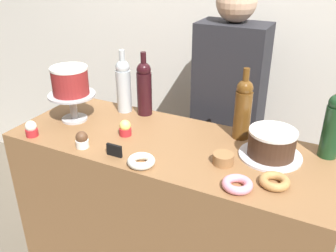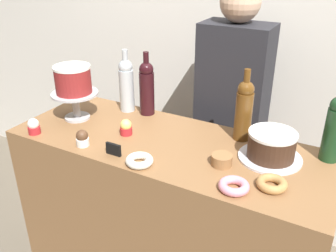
# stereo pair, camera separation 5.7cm
# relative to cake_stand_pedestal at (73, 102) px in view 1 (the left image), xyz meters

# --- Properties ---
(back_wall) EXTENTS (6.00, 0.05, 2.60)m
(back_wall) POSITION_rel_cake_stand_pedestal_xyz_m (0.52, 0.85, 0.25)
(back_wall) COLOR silver
(back_wall) RESTS_ON ground_plane
(display_counter) EXTENTS (1.45, 0.55, 0.96)m
(display_counter) POSITION_rel_cake_stand_pedestal_xyz_m (0.52, -0.00, -0.57)
(display_counter) COLOR brown
(display_counter) RESTS_ON ground_plane
(cake_stand_pedestal) EXTENTS (0.23, 0.23, 0.14)m
(cake_stand_pedestal) POSITION_rel_cake_stand_pedestal_xyz_m (0.00, 0.00, 0.00)
(cake_stand_pedestal) COLOR #B2B2B7
(cake_stand_pedestal) RESTS_ON display_counter
(white_layer_cake) EXTENTS (0.18, 0.18, 0.13)m
(white_layer_cake) POSITION_rel_cake_stand_pedestal_xyz_m (0.00, -0.00, 0.11)
(white_layer_cake) COLOR maroon
(white_layer_cake) RESTS_ON cake_stand_pedestal
(silver_serving_platter) EXTENTS (0.26, 0.26, 0.01)m
(silver_serving_platter) POSITION_rel_cake_stand_pedestal_xyz_m (0.96, 0.08, -0.09)
(silver_serving_platter) COLOR silver
(silver_serving_platter) RESTS_ON display_counter
(chocolate_round_cake) EXTENTS (0.19, 0.19, 0.11)m
(chocolate_round_cake) POSITION_rel_cake_stand_pedestal_xyz_m (0.96, 0.08, -0.03)
(chocolate_round_cake) COLOR #3D2619
(chocolate_round_cake) RESTS_ON silver_serving_platter
(wine_bottle_green) EXTENTS (0.08, 0.08, 0.33)m
(wine_bottle_green) POSITION_rel_cake_stand_pedestal_xyz_m (1.17, 0.19, 0.05)
(wine_bottle_green) COLOR #193D1E
(wine_bottle_green) RESTS_ON display_counter
(wine_bottle_clear) EXTENTS (0.08, 0.08, 0.33)m
(wine_bottle_clear) POSITION_rel_cake_stand_pedestal_xyz_m (0.16, 0.21, 0.05)
(wine_bottle_clear) COLOR #B2BCC1
(wine_bottle_clear) RESTS_ON display_counter
(wine_bottle_dark_red) EXTENTS (0.08, 0.08, 0.33)m
(wine_bottle_dark_red) POSITION_rel_cake_stand_pedestal_xyz_m (0.28, 0.22, 0.05)
(wine_bottle_dark_red) COLOR black
(wine_bottle_dark_red) RESTS_ON display_counter
(wine_bottle_amber) EXTENTS (0.08, 0.08, 0.33)m
(wine_bottle_amber) POSITION_rel_cake_stand_pedestal_xyz_m (0.80, 0.19, 0.05)
(wine_bottle_amber) COLOR #5B3814
(wine_bottle_amber) RESTS_ON display_counter
(cupcake_lemon) EXTENTS (0.06, 0.06, 0.07)m
(cupcake_lemon) POSITION_rel_cake_stand_pedestal_xyz_m (0.32, -0.03, -0.06)
(cupcake_lemon) COLOR red
(cupcake_lemon) RESTS_ON display_counter
(cupcake_vanilla) EXTENTS (0.06, 0.06, 0.07)m
(cupcake_vanilla) POSITION_rel_cake_stand_pedestal_xyz_m (-0.06, -0.22, -0.06)
(cupcake_vanilla) COLOR red
(cupcake_vanilla) RESTS_ON display_counter
(cupcake_chocolate) EXTENTS (0.06, 0.06, 0.07)m
(cupcake_chocolate) POSITION_rel_cake_stand_pedestal_xyz_m (0.21, -0.20, -0.06)
(cupcake_chocolate) COLOR white
(cupcake_chocolate) RESTS_ON display_counter
(donut_pink) EXTENTS (0.11, 0.11, 0.03)m
(donut_pink) POSITION_rel_cake_stand_pedestal_xyz_m (0.90, -0.20, -0.08)
(donut_pink) COLOR pink
(donut_pink) RESTS_ON display_counter
(donut_maple) EXTENTS (0.11, 0.11, 0.03)m
(donut_maple) POSITION_rel_cake_stand_pedestal_xyz_m (1.01, -0.12, -0.08)
(donut_maple) COLOR #B27F47
(donut_maple) RESTS_ON display_counter
(donut_sugar) EXTENTS (0.11, 0.11, 0.03)m
(donut_sugar) POSITION_rel_cake_stand_pedestal_xyz_m (0.51, -0.21, -0.08)
(donut_sugar) COLOR silver
(donut_sugar) RESTS_ON display_counter
(cookie_stack) EXTENTS (0.08, 0.08, 0.04)m
(cookie_stack) POSITION_rel_cake_stand_pedestal_xyz_m (0.80, -0.06, -0.07)
(cookie_stack) COLOR olive
(cookie_stack) RESTS_ON display_counter
(price_sign_chalkboard) EXTENTS (0.07, 0.01, 0.05)m
(price_sign_chalkboard) POSITION_rel_cake_stand_pedestal_xyz_m (0.38, -0.21, -0.07)
(price_sign_chalkboard) COLOR black
(price_sign_chalkboard) RESTS_ON display_counter
(barista_figure) EXTENTS (0.36, 0.22, 1.60)m
(barista_figure) POSITION_rel_cake_stand_pedestal_xyz_m (0.63, 0.53, -0.21)
(barista_figure) COLOR black
(barista_figure) RESTS_ON ground_plane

